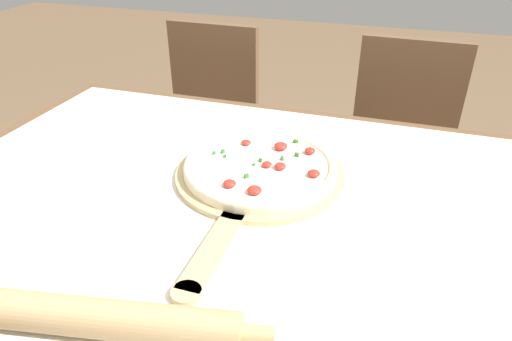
{
  "coord_description": "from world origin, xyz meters",
  "views": [
    {
      "loc": [
        0.31,
        -0.75,
        1.29
      ],
      "look_at": [
        0.05,
        0.06,
        0.79
      ],
      "focal_mm": 32.0,
      "sensor_mm": 36.0,
      "label": 1
    }
  ],
  "objects": [
    {
      "name": "towel_cloth",
      "position": [
        0.0,
        0.0,
        0.75
      ],
      "size": [
        1.31,
        0.93,
        0.0
      ],
      "color": "silver",
      "rests_on": "dining_table"
    },
    {
      "name": "dining_table",
      "position": [
        0.0,
        0.0,
        0.65
      ],
      "size": [
        1.39,
        1.01,
        0.75
      ],
      "color": "brown",
      "rests_on": "ground_plane"
    },
    {
      "name": "chair_left",
      "position": [
        -0.42,
        0.84,
        0.51
      ],
      "size": [
        0.41,
        0.41,
        0.88
      ],
      "rotation": [
        0.0,
        0.0,
        -0.03
      ],
      "color": "brown",
      "rests_on": "ground_plane"
    },
    {
      "name": "rolling_pin",
      "position": [
        -0.03,
        -0.39,
        0.78
      ],
      "size": [
        0.48,
        0.13,
        0.06
      ],
      "rotation": [
        0.0,
        0.0,
        0.18
      ],
      "color": "tan",
      "rests_on": "towel_cloth"
    },
    {
      "name": "chair_right",
      "position": [
        0.36,
        0.84,
        0.51
      ],
      "size": [
        0.41,
        0.41,
        0.88
      ],
      "rotation": [
        0.0,
        0.0,
        -0.03
      ],
      "color": "brown",
      "rests_on": "ground_plane"
    },
    {
      "name": "pizza_peel",
      "position": [
        0.05,
        0.07,
        0.76
      ],
      "size": [
        0.38,
        0.6,
        0.01
      ],
      "color": "tan",
      "rests_on": "towel_cloth"
    },
    {
      "name": "pizza",
      "position": [
        0.05,
        0.09,
        0.78
      ],
      "size": [
        0.34,
        0.34,
        0.04
      ],
      "color": "beige",
      "rests_on": "pizza_peel"
    }
  ]
}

